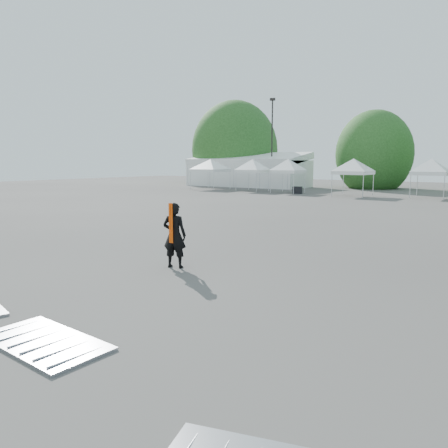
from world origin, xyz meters
The scene contains 13 objects.
ground centered at (0.00, 0.00, 0.00)m, with size 120.00×120.00×0.00m, color #474442.
marquee centered at (-22.00, 35.00, 1.97)m, with size 15.00×6.25×4.23m.
light_pole_west centered at (-18.00, 34.00, 5.77)m, with size 0.60×0.25×10.30m.
tree_far_w centered at (-26.00, 38.00, 4.54)m, with size 4.80×4.80×7.30m.
tree_mid_w centered at (-8.00, 40.00, 3.93)m, with size 4.16×4.16×6.33m.
tent_a centered at (-22.21, 27.69, 3.06)m, with size 4.73×4.73×3.88m.
tent_b centered at (-16.62, 27.60, 3.06)m, with size 3.79×3.79×3.88m.
tent_c centered at (-12.50, 27.61, 3.06)m, with size 3.79×3.79×3.88m.
tent_d centered at (-5.87, 27.28, 3.06)m, with size 4.23×4.23×3.88m.
tent_e centered at (0.20, 28.96, 3.06)m, with size 3.92×3.92×3.88m.
man centered at (-0.82, -1.90, 0.95)m, with size 0.81×0.67×1.90m.
barrier_mid centered at (1.03, -7.22, 0.04)m, with size 2.42×1.27×0.08m.
crate_west centered at (-11.13, 26.96, 0.34)m, with size 0.88×0.68×0.68m, color black.
Camera 1 is at (7.61, -11.16, 3.07)m, focal length 35.00 mm.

